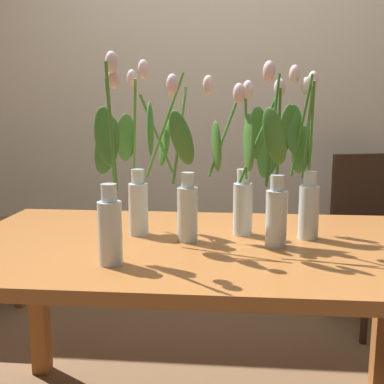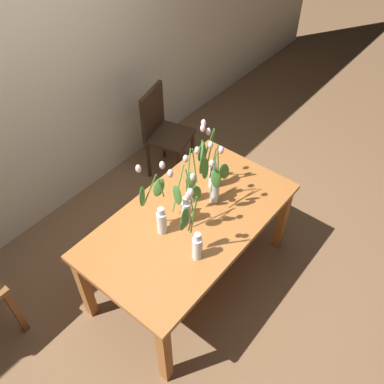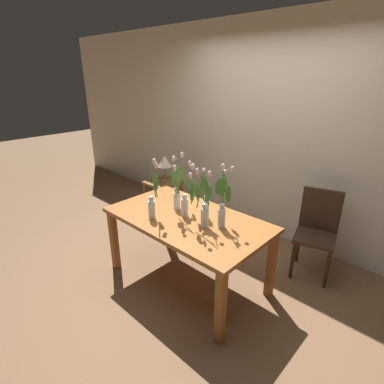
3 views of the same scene
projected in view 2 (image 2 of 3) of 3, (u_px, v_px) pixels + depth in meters
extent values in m
plane|color=brown|center=(191.00, 276.00, 3.48)|extent=(18.00, 18.00, 0.00)
cube|color=beige|center=(36.00, 72.00, 3.21)|extent=(9.00, 0.10, 2.70)
cube|color=#A3602D|center=(190.00, 220.00, 2.97)|extent=(1.60, 0.90, 0.04)
cube|color=#A3602D|center=(165.00, 354.00, 2.65)|extent=(0.07, 0.07, 0.70)
cube|color=#A3602D|center=(282.00, 219.00, 3.46)|extent=(0.07, 0.07, 0.70)
cube|color=#A3602D|center=(85.00, 287.00, 3.00)|extent=(0.07, 0.07, 0.70)
cube|color=#A3602D|center=(208.00, 179.00, 3.81)|extent=(0.07, 0.07, 0.70)
cylinder|color=silver|center=(162.00, 223.00, 2.80)|extent=(0.07, 0.07, 0.18)
cylinder|color=silver|center=(161.00, 211.00, 2.72)|extent=(0.04, 0.04, 0.05)
cylinder|color=silver|center=(162.00, 226.00, 2.82)|extent=(0.06, 0.06, 0.11)
cylinder|color=#478433|center=(149.00, 191.00, 2.62)|extent=(0.04, 0.12, 0.33)
ellipsoid|color=silver|center=(138.00, 169.00, 2.51)|extent=(0.04, 0.04, 0.06)
ellipsoid|color=#427F33|center=(142.00, 197.00, 2.64)|extent=(0.08, 0.04, 0.17)
cylinder|color=#478433|center=(162.00, 189.00, 2.67)|extent=(0.11, 0.07, 0.27)
ellipsoid|color=silver|center=(162.00, 165.00, 2.61)|extent=(0.04, 0.04, 0.06)
ellipsoid|color=#427F33|center=(159.00, 187.00, 2.73)|extent=(0.09, 0.10, 0.18)
cylinder|color=silver|center=(186.00, 212.00, 2.87)|extent=(0.07, 0.07, 0.18)
cylinder|color=silver|center=(186.00, 201.00, 2.79)|extent=(0.04, 0.04, 0.05)
cylinder|color=silver|center=(186.00, 215.00, 2.89)|extent=(0.06, 0.06, 0.11)
cylinder|color=#56933D|center=(178.00, 189.00, 2.62)|extent=(0.13, 0.01, 0.34)
ellipsoid|color=silver|center=(170.00, 174.00, 2.46)|extent=(0.04, 0.04, 0.06)
ellipsoid|color=#427F33|center=(177.00, 195.00, 2.59)|extent=(0.02, 0.08, 0.17)
cylinder|color=#56933D|center=(189.00, 190.00, 2.65)|extent=(0.04, 0.09, 0.30)
ellipsoid|color=silver|center=(193.00, 177.00, 2.52)|extent=(0.04, 0.04, 0.06)
ellipsoid|color=#427F33|center=(196.00, 193.00, 2.64)|extent=(0.12, 0.06, 0.18)
cylinder|color=silver|center=(213.00, 177.00, 3.12)|extent=(0.07, 0.07, 0.18)
cylinder|color=silver|center=(214.00, 166.00, 3.04)|extent=(0.04, 0.04, 0.05)
cylinder|color=silver|center=(213.00, 180.00, 3.14)|extent=(0.06, 0.06, 0.11)
cylinder|color=#478433|center=(208.00, 145.00, 2.95)|extent=(0.02, 0.11, 0.32)
ellipsoid|color=silver|center=(204.00, 123.00, 2.86)|extent=(0.04, 0.04, 0.06)
ellipsoid|color=#427F33|center=(201.00, 152.00, 3.01)|extent=(0.09, 0.04, 0.18)
cylinder|color=#478433|center=(210.00, 150.00, 2.94)|extent=(0.02, 0.05, 0.31)
ellipsoid|color=silver|center=(208.00, 132.00, 2.83)|extent=(0.04, 0.04, 0.06)
ellipsoid|color=#427F33|center=(204.00, 150.00, 2.92)|extent=(0.08, 0.07, 0.17)
cylinder|color=#478433|center=(208.00, 148.00, 2.92)|extent=(0.06, 0.07, 0.34)
ellipsoid|color=silver|center=(203.00, 128.00, 2.79)|extent=(0.04, 0.04, 0.06)
ellipsoid|color=#427F33|center=(202.00, 152.00, 2.90)|extent=(0.09, 0.06, 0.18)
cylinder|color=silver|center=(191.00, 191.00, 3.02)|extent=(0.07, 0.07, 0.18)
cylinder|color=silver|center=(191.00, 180.00, 2.93)|extent=(0.04, 0.04, 0.05)
cylinder|color=silver|center=(191.00, 194.00, 3.04)|extent=(0.06, 0.06, 0.11)
cylinder|color=#478433|center=(188.00, 171.00, 2.78)|extent=(0.11, 0.06, 0.29)
ellipsoid|color=silver|center=(186.00, 159.00, 2.63)|extent=(0.04, 0.04, 0.06)
ellipsoid|color=#427F33|center=(191.00, 180.00, 2.78)|extent=(0.05, 0.10, 0.18)
cylinder|color=#478433|center=(195.00, 166.00, 2.82)|extent=(0.02, 0.04, 0.29)
ellipsoid|color=silver|center=(197.00, 150.00, 2.71)|extent=(0.04, 0.04, 0.06)
ellipsoid|color=#427F33|center=(202.00, 165.00, 2.82)|extent=(0.07, 0.04, 0.17)
cylinder|color=silver|center=(197.00, 248.00, 2.65)|extent=(0.07, 0.07, 0.18)
cylinder|color=silver|center=(197.00, 237.00, 2.57)|extent=(0.04, 0.04, 0.05)
cylinder|color=silver|center=(197.00, 251.00, 2.67)|extent=(0.06, 0.06, 0.11)
cylinder|color=#478433|center=(192.00, 217.00, 2.48)|extent=(0.01, 0.07, 0.31)
ellipsoid|color=silver|center=(188.00, 196.00, 2.38)|extent=(0.04, 0.04, 0.06)
ellipsoid|color=#427F33|center=(184.00, 220.00, 2.51)|extent=(0.11, 0.03, 0.18)
cylinder|color=#478433|center=(194.00, 216.00, 2.46)|extent=(0.01, 0.06, 0.36)
ellipsoid|color=silver|center=(191.00, 193.00, 2.35)|extent=(0.04, 0.04, 0.06)
ellipsoid|color=#427F33|center=(185.00, 217.00, 2.48)|extent=(0.09, 0.03, 0.18)
cylinder|color=silver|center=(215.00, 192.00, 3.01)|extent=(0.07, 0.07, 0.18)
cylinder|color=silver|center=(215.00, 180.00, 2.93)|extent=(0.04, 0.04, 0.05)
cylinder|color=silver|center=(214.00, 195.00, 3.03)|extent=(0.06, 0.06, 0.11)
cylinder|color=#3D752D|center=(213.00, 173.00, 2.79)|extent=(0.11, 0.06, 0.26)
ellipsoid|color=silver|center=(212.00, 164.00, 2.64)|extent=(0.04, 0.04, 0.06)
ellipsoid|color=#427F33|center=(216.00, 178.00, 2.75)|extent=(0.05, 0.07, 0.17)
cylinder|color=#3D752D|center=(213.00, 163.00, 2.84)|extent=(0.01, 0.05, 0.30)
ellipsoid|color=silver|center=(211.00, 145.00, 2.75)|extent=(0.04, 0.04, 0.06)
ellipsoid|color=#427F33|center=(205.00, 169.00, 2.89)|extent=(0.09, 0.05, 0.18)
cylinder|color=#3D752D|center=(218.00, 167.00, 2.78)|extent=(0.04, 0.06, 0.34)
ellipsoid|color=silver|center=(221.00, 150.00, 2.64)|extent=(0.04, 0.04, 0.06)
ellipsoid|color=#427F33|center=(224.00, 171.00, 2.77)|extent=(0.11, 0.06, 0.18)
cube|color=#382619|center=(170.00, 137.00, 4.09)|extent=(0.49, 0.49, 0.04)
cylinder|color=#382619|center=(193.00, 149.00, 4.32)|extent=(0.04, 0.04, 0.43)
cylinder|color=#382619|center=(179.00, 169.00, 4.10)|extent=(0.04, 0.04, 0.43)
cylinder|color=#382619|center=(164.00, 141.00, 4.42)|extent=(0.04, 0.04, 0.43)
cylinder|color=#382619|center=(149.00, 160.00, 4.20)|extent=(0.04, 0.04, 0.43)
cube|color=#382619|center=(152.00, 111.00, 3.96)|extent=(0.40, 0.14, 0.46)
cube|color=brown|center=(16.00, 312.00, 2.96)|extent=(0.04, 0.04, 0.51)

